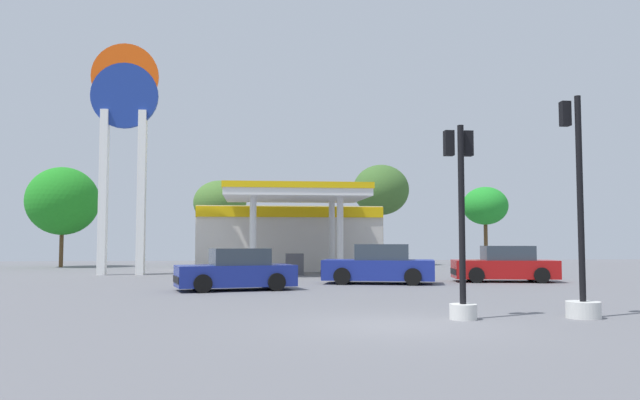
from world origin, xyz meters
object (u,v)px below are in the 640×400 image
tree_0 (63,201)px  traffic_signal_0 (461,240)px  car_0 (379,266)px  car_2 (505,265)px  traffic_signal_1 (580,259)px  tree_2 (381,190)px  station_pole_sign (124,129)px  tree_1 (220,203)px  tree_3 (485,206)px  car_1 (236,271)px

tree_0 → traffic_signal_0: bearing=-60.3°
traffic_signal_0 → tree_0: (-17.34, 30.39, 2.70)m
car_0 → tree_0: (-17.89, 18.64, 3.73)m
car_0 → car_2: 5.62m
traffic_signal_1 → tree_2: size_ratio=0.69×
car_0 → tree_2: 20.62m
station_pole_sign → tree_1: (4.40, 12.39, -3.05)m
station_pole_sign → traffic_signal_1: station_pole_sign is taller
tree_3 → car_0: bearing=-121.1°
car_2 → station_pole_sign: bearing=156.8°
car_2 → tree_3: (6.95, 20.15, 3.73)m
car_1 → tree_0: bearing=119.5°
car_1 → traffic_signal_1: 11.99m
car_2 → tree_0: size_ratio=0.67×
tree_2 → tree_3: (8.32, 1.15, -1.05)m
station_pole_sign → car_1: size_ratio=2.77×
traffic_signal_0 → traffic_signal_1: traffic_signal_1 is taller
traffic_signal_1 → tree_1: tree_1 is taller
car_1 → traffic_signal_0: 10.36m
tree_1 → car_0: bearing=-70.0°
traffic_signal_0 → traffic_signal_1: bearing=-2.0°
traffic_signal_0 → car_0: bearing=87.3°
car_1 → tree_1: bearing=94.3°
tree_0 → tree_2: tree_2 is taller
traffic_signal_1 → tree_0: bearing=123.3°
tree_0 → tree_3: (30.43, 2.12, -0.03)m
tree_3 → traffic_signal_0: bearing=-111.9°
car_0 → tree_0: bearing=133.8°
station_pole_sign → car_0: 15.91m
tree_0 → tree_1: bearing=10.1°
traffic_signal_1 → tree_0: size_ratio=0.74×
station_pole_sign → tree_0: bearing=119.8°
car_0 → tree_2: (4.21, 19.62, 4.75)m
traffic_signal_1 → tree_3: 34.36m
tree_1 → tree_3: size_ratio=1.04×
car_0 → tree_1: (-7.47, 20.50, 3.79)m
car_2 → traffic_signal_1: (-3.41, -12.46, 0.62)m
car_2 → tree_3: tree_3 is taller
station_pole_sign → car_2: station_pole_sign is taller
traffic_signal_0 → tree_2: bearing=81.4°
station_pole_sign → tree_1: station_pole_sign is taller
traffic_signal_1 → tree_2: (2.04, 31.46, 4.16)m
traffic_signal_0 → tree_1: 33.10m
car_0 → car_2: bearing=6.3°
car_1 → tree_3: (18.25, 23.60, 3.76)m
station_pole_sign → traffic_signal_1: 25.18m
car_1 → traffic_signal_1: bearing=-48.8°
tree_1 → tree_2: tree_2 is taller
tree_2 → station_pole_sign: bearing=-144.4°
station_pole_sign → car_2: (17.44, -7.49, -6.87)m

